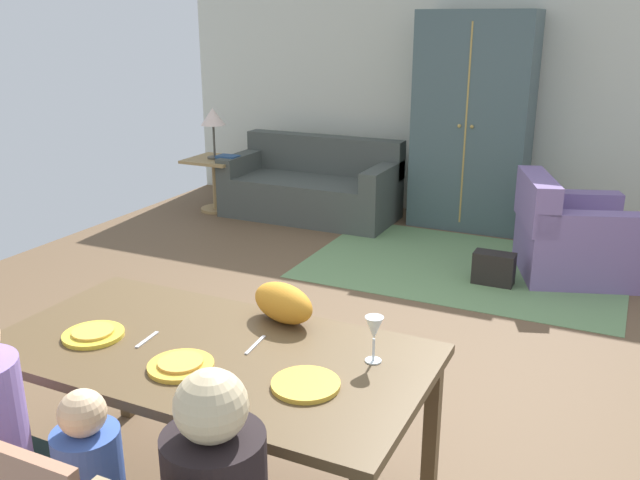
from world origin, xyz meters
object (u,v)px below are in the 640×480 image
object	(u,v)px
couch	(312,188)
armchair	(569,237)
plate_near_man	(93,335)
side_table	(216,177)
plate_near_woman	(306,384)
table_lamp	(213,119)
wine_glass	(374,330)
book_upper	(228,157)
handbag	(494,269)
cat	(283,303)
armoire	(473,122)
dining_table	(209,364)
plate_near_child	(181,366)
book_lower	(229,157)

from	to	relation	value
couch	armchair	xyz separation A→B (m)	(2.67, -0.68, 0.02)
plate_near_man	side_table	xyz separation A→B (m)	(-2.19, 4.14, -0.39)
plate_near_woman	table_lamp	size ratio (longest dim) A/B	0.46
wine_glass	book_upper	xyz separation A→B (m)	(-3.12, 3.80, -0.27)
side_table	table_lamp	world-z (taller)	table_lamp
couch	side_table	world-z (taller)	couch
wine_glass	plate_near_man	bearing A→B (deg)	-165.04
table_lamp	handbag	distance (m)	3.45
side_table	cat	bearing A→B (deg)	-52.38
plate_near_man	armoire	world-z (taller)	armoire
plate_near_man	armoire	bearing A→B (deg)	84.83
dining_table	cat	distance (m)	0.42
wine_glass	side_table	size ratio (longest dim) A/B	0.32
plate_near_child	plate_near_woman	distance (m)	0.49
plate_near_woman	cat	size ratio (longest dim) A/B	0.78
plate_near_woman	book_lower	distance (m)	5.15
handbag	plate_near_child	bearing A→B (deg)	-99.24
table_lamp	plate_near_child	bearing A→B (deg)	-57.52
plate_near_man	armchair	bearing A→B (deg)	67.77
plate_near_man	book_lower	distance (m)	4.67
cat	book_lower	size ratio (longest dim) A/B	1.45
handbag	plate_near_man	bearing A→B (deg)	-107.52
plate_near_woman	cat	distance (m)	0.57
cat	book_upper	bearing A→B (deg)	144.05
armoire	handbag	size ratio (longest dim) A/B	6.56
armoire	book_upper	bearing A→B (deg)	-164.71
wine_glass	handbag	world-z (taller)	wine_glass
plate_near_man	wine_glass	size ratio (longest dim) A/B	1.34
side_table	book_lower	size ratio (longest dim) A/B	2.64
wine_glass	side_table	xyz separation A→B (m)	(-3.31, 3.84, -0.52)
plate_near_woman	book_lower	xyz separation A→B (m)	(-3.02, 4.18, -0.18)
table_lamp	handbag	bearing A→B (deg)	-15.65
plate_near_man	book_upper	distance (m)	4.57
plate_near_woman	cat	xyz separation A→B (m)	(-0.34, 0.46, 0.08)
plate_near_child	book_lower	world-z (taller)	plate_near_child
table_lamp	book_upper	size ratio (longest dim) A/B	2.45
plate_near_man	side_table	distance (m)	4.70
wine_glass	armoire	bearing A→B (deg)	98.80
armoire	handbag	distance (m)	1.88
plate_near_woman	handbag	bearing A→B (deg)	89.09
book_upper	handbag	distance (m)	3.18
plate_near_woman	armchair	world-z (taller)	armchair
cat	table_lamp	world-z (taller)	table_lamp
wine_glass	book_lower	world-z (taller)	wine_glass
cat	dining_table	bearing A→B (deg)	-94.78
handbag	book_upper	bearing A→B (deg)	164.10
plate_near_child	armchair	bearing A→B (deg)	74.69
table_lamp	armoire	bearing A→B (deg)	13.43
armoire	handbag	bearing A→B (deg)	-68.78
armoire	table_lamp	size ratio (longest dim) A/B	3.89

